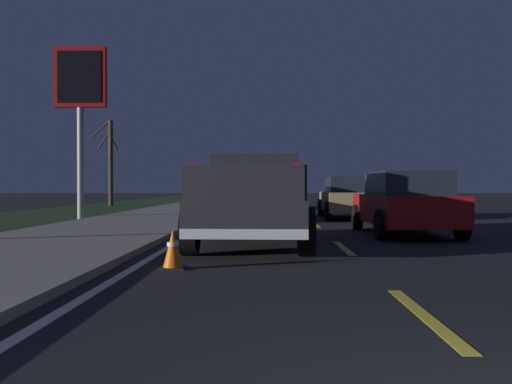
# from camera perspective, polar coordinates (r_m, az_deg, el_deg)

# --- Properties ---
(ground) EXTENTS (144.00, 144.00, 0.00)m
(ground) POSITION_cam_1_polar(r_m,az_deg,el_deg) (29.04, 4.28, -1.78)
(ground) COLOR black
(sidewalk_shoulder) EXTENTS (108.00, 4.00, 0.12)m
(sidewalk_shoulder) POSITION_cam_1_polar(r_m,az_deg,el_deg) (29.32, -6.92, -1.64)
(sidewalk_shoulder) COLOR gray
(sidewalk_shoulder) RESTS_ON ground
(grass_verge) EXTENTS (108.00, 6.00, 0.01)m
(grass_verge) POSITION_cam_1_polar(r_m,az_deg,el_deg) (30.46, -16.27, -1.68)
(grass_verge) COLOR #1E3819
(grass_verge) RESTS_ON ground
(lane_markings) EXTENTS (108.19, 3.54, 0.01)m
(lane_markings) POSITION_cam_1_polar(r_m,az_deg,el_deg) (31.25, -0.52, -1.60)
(lane_markings) COLOR yellow
(lane_markings) RESTS_ON ground
(pickup_truck) EXTENTS (5.47, 2.38, 1.87)m
(pickup_truck) POSITION_cam_1_polar(r_m,az_deg,el_deg) (11.16, -0.23, -0.49)
(pickup_truck) COLOR #232328
(pickup_truck) RESTS_ON ground
(sedan_red) EXTENTS (4.43, 2.07, 1.54)m
(sedan_red) POSITION_cam_1_polar(r_m,az_deg,el_deg) (14.01, 15.29, -1.10)
(sedan_red) COLOR maroon
(sedan_red) RESTS_ON ground
(sedan_black) EXTENTS (4.42, 2.06, 1.54)m
(sedan_black) POSITION_cam_1_polar(r_m,az_deg,el_deg) (29.37, 1.25, -0.22)
(sedan_black) COLOR black
(sedan_black) RESTS_ON ground
(sedan_tan) EXTENTS (4.42, 2.05, 1.54)m
(sedan_tan) POSITION_cam_1_polar(r_m,az_deg,el_deg) (20.70, 9.63, -0.55)
(sedan_tan) COLOR #9E845B
(sedan_tan) RESTS_ON ground
(sedan_blue) EXTENTS (4.41, 2.03, 1.54)m
(sedan_blue) POSITION_cam_1_polar(r_m,az_deg,el_deg) (19.37, -0.14, -0.62)
(sedan_blue) COLOR navy
(sedan_blue) RESTS_ON ground
(gas_price_sign) EXTENTS (0.27, 1.90, 6.28)m
(gas_price_sign) POSITION_cam_1_polar(r_m,az_deg,el_deg) (21.19, -17.90, 10.03)
(gas_price_sign) COLOR #99999E
(gas_price_sign) RESTS_ON ground
(bare_tree_far) EXTENTS (1.87, 1.57, 5.35)m
(bare_tree_far) POSITION_cam_1_polar(r_m,az_deg,el_deg) (34.56, -14.99, 3.22)
(bare_tree_far) COLOR #423323
(bare_tree_far) RESTS_ON ground
(traffic_cone_near) EXTENTS (0.36, 0.36, 0.58)m
(traffic_cone_near) POSITION_cam_1_polar(r_m,az_deg,el_deg) (7.97, -8.68, -5.94)
(traffic_cone_near) COLOR black
(traffic_cone_near) RESTS_ON ground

